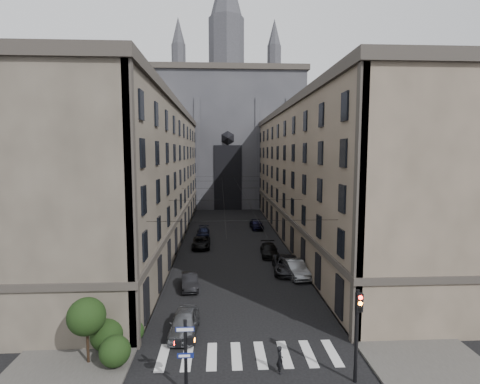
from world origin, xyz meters
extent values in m
cube|color=#383533|center=(-10.50, 36.00, 0.07)|extent=(7.00, 80.00, 0.15)
cube|color=#383533|center=(10.50, 36.00, 0.07)|extent=(7.00, 80.00, 0.15)
cube|color=beige|center=(0.00, 5.00, 0.01)|extent=(11.00, 3.20, 0.01)
cube|color=#464036|center=(-13.50, 36.00, 9.00)|extent=(13.00, 60.00, 18.00)
cube|color=#38332D|center=(-13.50, 36.00, 18.40)|extent=(13.60, 60.60, 0.90)
cube|color=#38332D|center=(-13.50, 36.00, 4.20)|extent=(13.40, 60.30, 0.50)
cube|color=brown|center=(13.50, 36.00, 9.00)|extent=(13.00, 60.00, 18.00)
cube|color=#38332D|center=(13.50, 36.00, 18.40)|extent=(13.60, 60.60, 0.90)
cube|color=#38332D|center=(13.50, 36.00, 4.20)|extent=(13.40, 60.30, 0.50)
cube|color=#2D2D33|center=(0.00, 75.00, 15.00)|extent=(34.00, 22.00, 30.00)
cube|color=#38332D|center=(0.00, 75.00, 30.50)|extent=(35.00, 23.00, 1.20)
cylinder|color=#2D2D33|center=(0.00, 75.00, 37.00)|extent=(8.40, 8.40, 14.00)
cone|color=#2D2D33|center=(-11.00, 72.00, 36.50)|extent=(3.20, 3.20, 13.00)
cone|color=#2D2D33|center=(11.00, 72.00, 36.50)|extent=(3.20, 3.20, 13.00)
cube|color=black|center=(0.00, 63.95, 7.00)|extent=(6.00, 0.30, 14.00)
cylinder|color=black|center=(-3.50, 1.50, 2.00)|extent=(0.18, 0.18, 4.00)
cube|color=orange|center=(-3.22, 1.50, 2.90)|extent=(0.34, 0.24, 0.38)
cube|color=#FF0C07|center=(-3.88, 1.60, 2.70)|extent=(0.34, 0.24, 0.38)
cube|color=navy|center=(-3.50, 1.37, 3.55)|extent=(0.95, 0.05, 0.24)
cube|color=navy|center=(-3.50, 1.37, 2.15)|extent=(0.85, 0.05, 0.27)
cylinder|color=black|center=(5.60, 2.00, 2.60)|extent=(0.20, 0.20, 5.20)
cube|color=black|center=(5.60, 1.78, 4.60)|extent=(0.34, 0.30, 1.00)
cylinder|color=#FF0C07|center=(5.60, 1.62, 4.92)|extent=(0.22, 0.05, 0.22)
cylinder|color=orange|center=(5.60, 1.62, 4.60)|extent=(0.22, 0.05, 0.22)
cylinder|color=black|center=(5.60, 1.62, 4.28)|extent=(0.22, 0.05, 0.22)
sphere|color=black|center=(-7.80, 4.00, 1.05)|extent=(1.80, 1.80, 1.80)
sphere|color=black|center=(-8.80, 5.80, 1.15)|extent=(2.00, 2.00, 2.00)
sphere|color=black|center=(-7.40, 6.80, 0.85)|extent=(1.40, 1.40, 1.40)
cylinder|color=black|center=(-9.50, 4.50, 1.35)|extent=(0.16, 0.16, 2.40)
sphere|color=black|center=(-9.50, 4.50, 2.95)|extent=(2.20, 2.20, 2.20)
cylinder|color=black|center=(0.00, 10.00, 7.50)|extent=(14.00, 0.03, 0.03)
cylinder|color=black|center=(0.00, 22.00, 7.50)|extent=(14.00, 0.03, 0.03)
cylinder|color=black|center=(0.00, 35.00, 7.50)|extent=(14.00, 0.03, 0.03)
cylinder|color=black|center=(0.00, 48.00, 7.50)|extent=(14.00, 0.03, 0.03)
cylinder|color=black|center=(0.00, 60.00, 7.50)|extent=(14.00, 0.03, 0.03)
cylinder|color=black|center=(-1.30, 36.00, 7.10)|extent=(0.03, 60.00, 0.03)
cylinder|color=black|center=(1.30, 36.00, 7.10)|extent=(0.03, 60.00, 0.03)
imported|color=slate|center=(-4.20, 8.00, 0.79)|extent=(2.04, 4.71, 1.58)
imported|color=black|center=(-4.53, 16.68, 0.68)|extent=(1.91, 4.27, 1.36)
imported|color=black|center=(-4.20, 31.41, 0.69)|extent=(2.31, 4.97, 1.38)
imported|color=black|center=(-4.25, 38.06, 0.65)|extent=(1.82, 4.46, 1.29)
imported|color=slate|center=(5.82, 19.44, 0.82)|extent=(2.39, 5.16, 1.64)
imported|color=black|center=(5.17, 20.92, 0.81)|extent=(3.18, 6.04, 1.62)
imported|color=black|center=(4.20, 27.09, 0.71)|extent=(2.20, 4.99, 1.43)
imported|color=black|center=(4.20, 43.09, 0.80)|extent=(2.15, 4.81, 1.61)
imported|color=black|center=(1.64, 3.08, 0.79)|extent=(0.48, 0.64, 1.58)
camera|label=1|loc=(-1.69, -16.81, 12.45)|focal=28.00mm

